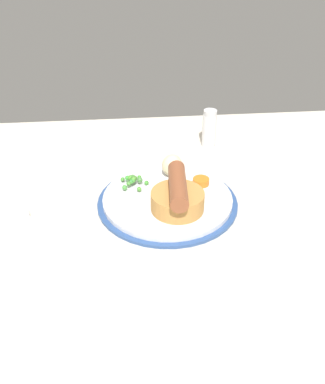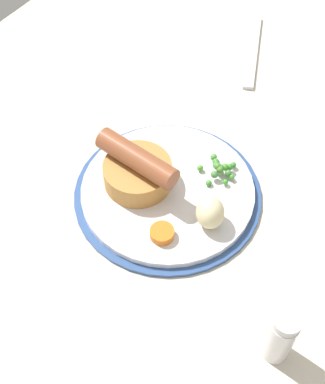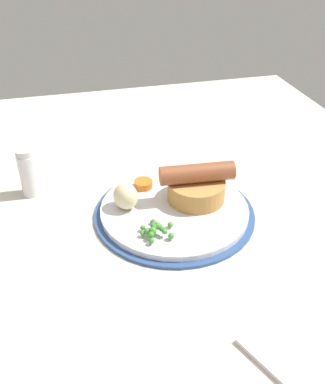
% 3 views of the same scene
% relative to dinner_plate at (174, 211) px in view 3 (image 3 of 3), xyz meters
% --- Properties ---
extents(dining_table, '(1.10, 0.80, 0.03)m').
position_rel_dinner_plate_xyz_m(dining_table, '(-0.01, -0.04, -0.02)').
color(dining_table, beige).
rests_on(dining_table, ground).
extents(dinner_plate, '(0.24, 0.24, 0.01)m').
position_rel_dinner_plate_xyz_m(dinner_plate, '(0.00, 0.00, 0.00)').
color(dinner_plate, '#2D4C84').
rests_on(dinner_plate, dining_table).
extents(sausage_pudding, '(0.09, 0.11, 0.06)m').
position_rel_dinner_plate_xyz_m(sausage_pudding, '(0.01, -0.03, 0.03)').
color(sausage_pudding, '#BC8442').
rests_on(sausage_pudding, dinner_plate).
extents(pea_pile, '(0.05, 0.05, 0.02)m').
position_rel_dinner_plate_xyz_m(pea_pile, '(-0.06, 0.04, 0.02)').
color(pea_pile, '#3D8B28').
rests_on(pea_pile, dinner_plate).
extents(potato_chunk_1, '(0.05, 0.05, 0.04)m').
position_rel_dinner_plate_xyz_m(potato_chunk_1, '(0.02, 0.07, 0.03)').
color(potato_chunk_1, beige).
rests_on(potato_chunk_1, dinner_plate).
extents(carrot_slice_1, '(0.04, 0.04, 0.01)m').
position_rel_dinner_plate_xyz_m(carrot_slice_1, '(0.06, 0.03, 0.01)').
color(carrot_slice_1, orange).
rests_on(carrot_slice_1, dinner_plate).
extents(salt_shaker, '(0.03, 0.03, 0.08)m').
position_rel_dinner_plate_xyz_m(salt_shaker, '(0.11, 0.21, 0.03)').
color(salt_shaker, silver).
rests_on(salt_shaker, dining_table).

